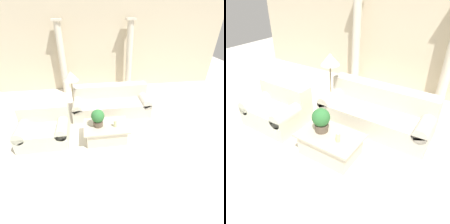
% 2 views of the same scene
% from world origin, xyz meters
% --- Properties ---
extents(ground_plane, '(16.00, 16.00, 0.00)m').
position_xyz_m(ground_plane, '(0.00, 0.00, 0.00)').
color(ground_plane, silver).
extents(wall_back, '(10.00, 0.06, 3.20)m').
position_xyz_m(wall_back, '(0.00, 3.07, 1.60)').
color(wall_back, beige).
rests_on(wall_back, ground_plane).
extents(sofa_long, '(2.34, 0.98, 0.84)m').
position_xyz_m(sofa_long, '(0.37, 0.99, 0.33)').
color(sofa_long, beige).
rests_on(sofa_long, ground_plane).
extents(loveseat, '(1.21, 0.98, 0.84)m').
position_xyz_m(loveseat, '(-1.46, -0.06, 0.34)').
color(loveseat, beige).
rests_on(loveseat, ground_plane).
extents(coffee_table, '(1.10, 0.75, 0.42)m').
position_xyz_m(coffee_table, '(0.08, -0.31, 0.22)').
color(coffee_table, beige).
rests_on(coffee_table, ground_plane).
extents(potted_plant, '(0.32, 0.32, 0.45)m').
position_xyz_m(potted_plant, '(-0.12, -0.29, 0.67)').
color(potted_plant, brown).
rests_on(potted_plant, coffee_table).
extents(pillar_candle, '(0.07, 0.07, 0.17)m').
position_xyz_m(pillar_candle, '(0.29, -0.38, 0.51)').
color(pillar_candle, beige).
rests_on(pillar_candle, coffee_table).
extents(floor_lamp, '(0.42, 0.42, 1.43)m').
position_xyz_m(floor_lamp, '(-0.75, 0.89, 1.25)').
color(floor_lamp, gray).
rests_on(floor_lamp, ground_plane).
extents(column_left, '(0.32, 0.32, 2.58)m').
position_xyz_m(column_left, '(-1.15, 2.73, 1.32)').
color(column_left, beige).
rests_on(column_left, ground_plane).
extents(column_right, '(0.32, 0.32, 2.58)m').
position_xyz_m(column_right, '(1.30, 2.73, 1.32)').
color(column_right, beige).
rests_on(column_right, ground_plane).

